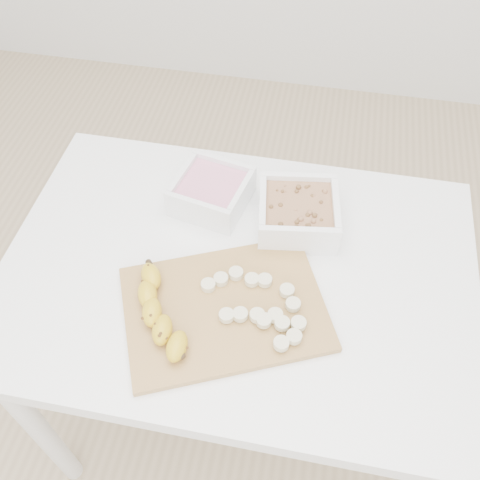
% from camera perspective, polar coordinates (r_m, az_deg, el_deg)
% --- Properties ---
extents(ground, '(3.50, 3.50, 0.00)m').
position_cam_1_polar(ground, '(1.79, -0.19, -17.17)').
color(ground, '#C6AD89').
rests_on(ground, ground).
extents(table, '(1.00, 0.70, 0.75)m').
position_cam_1_polar(table, '(1.21, -0.27, -5.72)').
color(table, white).
rests_on(table, ground).
extents(bowl_yogurt, '(0.19, 0.19, 0.07)m').
position_cam_1_polar(bowl_yogurt, '(1.22, -3.03, 5.22)').
color(bowl_yogurt, white).
rests_on(bowl_yogurt, table).
extents(bowl_granola, '(0.19, 0.19, 0.08)m').
position_cam_1_polar(bowl_granola, '(1.18, 6.21, 2.91)').
color(bowl_granola, white).
rests_on(bowl_granola, table).
extents(cutting_board, '(0.47, 0.41, 0.01)m').
position_cam_1_polar(cutting_board, '(1.07, -1.65, -7.31)').
color(cutting_board, '#A78241').
rests_on(cutting_board, table).
extents(banana, '(0.14, 0.23, 0.04)m').
position_cam_1_polar(banana, '(1.04, -8.49, -7.72)').
color(banana, gold).
rests_on(banana, cutting_board).
extents(banana_slices, '(0.22, 0.17, 0.02)m').
position_cam_1_polar(banana_slices, '(1.05, 2.23, -7.02)').
color(banana_slices, beige).
rests_on(banana_slices, cutting_board).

